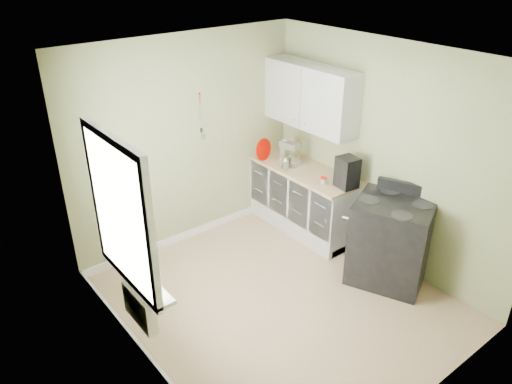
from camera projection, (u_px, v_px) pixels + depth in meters
floor at (279, 301)px, 5.63m from camera, size 3.20×3.60×0.02m
ceiling at (286, 57)px, 4.39m from camera, size 3.20×3.60×0.02m
wall_back at (187, 143)px, 6.27m from camera, size 3.20×0.02×2.70m
wall_left at (135, 250)px, 4.11m from camera, size 0.02×3.60×2.70m
wall_right at (384, 155)px, 5.90m from camera, size 0.02×3.60×2.70m
base_cabinets at (304, 200)px, 6.84m from camera, size 0.60×1.60×0.87m
countertop at (305, 170)px, 6.63m from camera, size 0.64×1.60×0.04m
upper_cabinets at (310, 96)px, 6.33m from camera, size 0.35×1.40×0.80m
window at (120, 214)px, 4.25m from camera, size 0.06×1.14×1.44m
window_sill at (136, 275)px, 4.59m from camera, size 0.18×1.14×0.04m
radiator at (140, 307)px, 4.69m from camera, size 0.12×0.50×0.35m
wall_utensils at (201, 124)px, 6.26m from camera, size 0.02×0.14×0.58m
stove at (391, 241)px, 5.76m from camera, size 1.04×1.06×1.16m
stand_mixer at (289, 154)px, 6.69m from camera, size 0.23×0.32×0.35m
kettle at (285, 164)px, 6.55m from camera, size 0.17×0.10×0.17m
coffee_maker at (347, 173)px, 6.06m from camera, size 0.25×0.27×0.39m
red_tray at (263, 149)px, 6.82m from camera, size 0.31×0.12×0.31m
jar at (323, 180)px, 6.21m from camera, size 0.08×0.08×0.09m
plant_a at (152, 274)px, 4.29m from camera, size 0.21×0.20×0.33m
plant_b at (141, 265)px, 4.43m from camera, size 0.22×0.22×0.31m
plant_c at (115, 238)px, 4.80m from camera, size 0.23×0.23×0.33m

